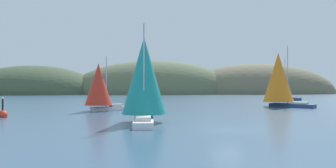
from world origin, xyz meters
The scene contains 9 objects.
ground_plane centered at (0.00, 0.00, 0.00)m, with size 360.00×360.00×0.00m, color #385670.
headland_left centered at (-55.00, 135.00, 0.00)m, with size 67.02×44.00×28.17m, color #425138.
headland_right centered at (60.00, 135.00, 0.00)m, with size 86.02×44.00×32.00m, color #6B664C.
headland_center centered at (5.00, 135.00, 0.00)m, with size 88.82×44.00×33.94m, color #5B6647.
sailboat_teal_sail centered at (-6.65, 6.08, 4.55)m, with size 4.67×7.92×9.69m.
sailboat_scarlet_sail centered at (-12.60, 21.78, 3.79)m, with size 7.13×5.56×8.16m.
sailboat_orange_sail centered at (18.56, 27.97, 5.12)m, with size 8.71×8.99×10.89m.
sailboat_blue_spinnaker centered at (33.56, 57.07, 5.47)m, with size 7.38×10.18×11.43m.
channel_buoy centered at (-22.90, 13.45, 0.37)m, with size 1.10×1.10×2.64m.
Camera 1 is at (-8.04, -25.25, 3.57)m, focal length 33.37 mm.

